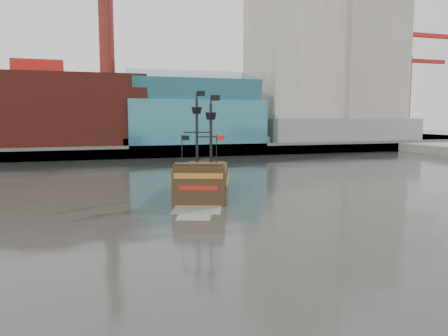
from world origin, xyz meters
name	(u,v)px	position (x,y,z in m)	size (l,w,h in m)	color
ground	(294,238)	(0.00, 0.00, 0.00)	(400.00, 400.00, 0.00)	#262924
promenade_far	(137,145)	(0.00, 92.00, 1.00)	(220.00, 60.00, 2.00)	slate
seawall	(154,152)	(0.00, 62.50, 1.30)	(220.00, 1.00, 2.60)	#4C4C49
skyline	(159,52)	(5.21, 84.56, 24.55)	(149.00, 45.00, 62.00)	brown
crane_a	(407,81)	(78.63, 82.00, 19.11)	(22.50, 4.00, 32.25)	slate
crane_b	(409,95)	(88.23, 92.00, 15.57)	(19.10, 4.00, 26.25)	slate
pirate_ship	(203,185)	(-1.51, 18.35, 1.09)	(9.84, 16.70, 12.00)	black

